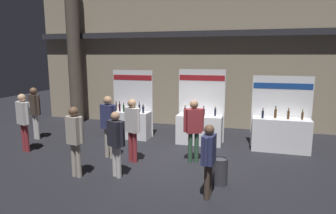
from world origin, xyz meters
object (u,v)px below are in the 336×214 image
Objects in this scene: exhibitor_booth_0 at (130,121)px; exhibitor_booth_1 at (200,126)px; visitor_6 at (209,155)px; visitor_5 at (194,125)px; trash_bin at (220,171)px; visitor_8 at (132,125)px; visitor_0 at (75,135)px; visitor_2 at (108,121)px; visitor_9 at (116,138)px; visitor_4 at (35,108)px; visitor_1 at (23,117)px; exhibitor_booth_2 at (281,132)px.

exhibitor_booth_1 is (2.54, -0.05, 0.01)m from exhibitor_booth_0.
visitor_5 is at bearing 25.30° from visitor_6.
trash_bin is 2.72m from visitor_8.
exhibitor_booth_0 is 3.67m from visitor_0.
visitor_8 is (-1.49, -2.26, 0.46)m from exhibitor_booth_1.
visitor_2 is 1.11× the size of visitor_9.
visitor_2 is at bearing 11.84° from visitor_8.
exhibitor_booth_1 is at bearing 18.43° from visitor_6.
exhibitor_booth_1 is at bearing 66.50° from visitor_0.
visitor_4 is 1.03× the size of visitor_8.
visitor_9 is at bearing 112.62° from visitor_8.
visitor_8 reaches higher than visitor_9.
visitor_0 is at bearing -88.31° from exhibitor_booth_0.
visitor_4 reaches higher than visitor_8.
visitor_2 is (-2.29, -2.12, 0.49)m from exhibitor_booth_1.
visitor_2 reaches higher than visitor_0.
visitor_9 is at bearing -113.97° from exhibitor_booth_1.
exhibitor_booth_0 is 3.30m from visitor_5.
visitor_0 is (-2.43, -3.59, 0.44)m from exhibitor_booth_1.
visitor_2 is at bearing 67.70° from visitor_6.
visitor_0 is at bearing 92.29° from visitor_6.
visitor_5 is (5.20, 0.50, -0.05)m from visitor_1.
exhibitor_booth_0 is 1.35× the size of visitor_8.
trash_bin is (1.00, -3.06, -0.30)m from exhibitor_booth_1.
exhibitor_booth_2 is (5.10, -0.11, 0.01)m from exhibitor_booth_0.
visitor_9 is (1.06, -3.38, 0.38)m from exhibitor_booth_0.
exhibitor_booth_2 is 5.21m from visitor_9.
visitor_4 is (-3.40, 1.07, 0.00)m from visitor_2.
visitor_1 is at bearing -21.44° from visitor_5.
visitor_4 is at bearing -34.33° from visitor_5.
visitor_1 reaches higher than visitor_0.
exhibitor_booth_1 is at bearing -123.82° from visitor_2.
visitor_4 reaches higher than visitor_1.
visitor_5 is (2.68, -1.87, 0.45)m from exhibitor_booth_0.
exhibitor_booth_2 reaches higher than visitor_1.
exhibitor_booth_0 reaches higher than visitor_9.
exhibitor_booth_1 is at bearing -1.14° from exhibitor_booth_0.
visitor_1 is (-2.52, -2.36, 0.50)m from exhibitor_booth_0.
visitor_2 reaches higher than visitor_9.
trash_bin is 0.34× the size of visitor_8.
exhibitor_booth_2 reaches higher than trash_bin.
exhibitor_booth_0 reaches higher than visitor_1.
visitor_4 is 5.88m from visitor_5.
exhibitor_booth_0 is at bearing 102.30° from visitor_0.
exhibitor_booth_2 is at bearing -129.83° from visitor_8.
visitor_8 reaches higher than visitor_5.
exhibitor_booth_1 is 2.56m from exhibitor_booth_2.
visitor_4 reaches higher than visitor_9.
visitor_1 is (-5.06, -2.31, 0.49)m from exhibitor_booth_1.
visitor_9 is at bearing -72.55° from exhibitor_booth_0.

